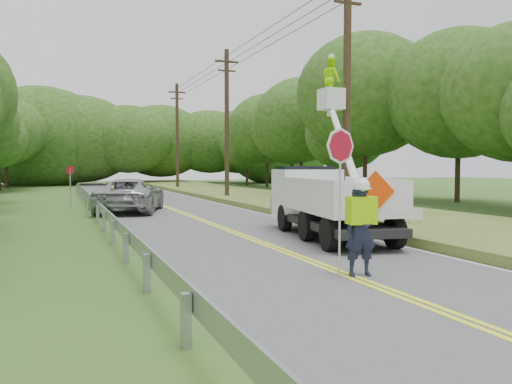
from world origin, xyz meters
name	(u,v)px	position (x,y,z in m)	size (l,w,h in m)	color
ground	(370,285)	(0.00, 0.00, 0.00)	(140.00, 140.00, 0.00)	#325C26
road	(191,216)	(0.00, 14.00, 0.01)	(7.20, 96.00, 0.03)	#4E4F51
guardrail	(96,205)	(-4.02, 14.91, 0.55)	(0.18, 48.00, 0.77)	#979A9E
utility_poles	(267,110)	(5.00, 17.02, 5.27)	(1.60, 43.30, 10.00)	black
tall_grass_verge	(329,208)	(7.10, 14.00, 0.15)	(7.00, 96.00, 0.30)	#466325
treeline_right	(366,112)	(15.75, 23.74, 6.26)	(12.31, 52.88, 11.70)	#332319
treeline_horizon	(115,140)	(1.09, 56.10, 5.50)	(56.73, 14.55, 12.28)	#1B430D
flagger	(360,224)	(0.22, 0.69, 1.10)	(1.17, 0.54, 3.05)	#191E33
bucket_truck	(321,189)	(2.72, 6.88, 1.50)	(3.83, 7.01, 6.43)	black
suv_silver	(131,195)	(-2.22, 17.22, 0.83)	(2.70, 5.86, 1.63)	#A9ABAF
suv_darkgrey	(130,191)	(-1.38, 23.92, 0.71)	(1.93, 4.75, 1.38)	#393A41
stop_sign_permanent	(70,181)	(-4.96, 20.35, 1.50)	(0.43, 0.28, 2.30)	#979A9E
yard_sign	(415,215)	(5.89, 5.96, 0.59)	(0.54, 0.21, 0.82)	white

